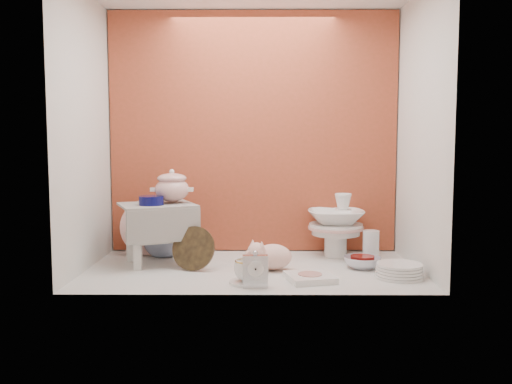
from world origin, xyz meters
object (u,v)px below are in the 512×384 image
(step_stool, at_px, (158,234))
(plush_pig, at_px, (273,256))
(floral_platter, at_px, (149,227))
(mantel_clock, at_px, (255,269))
(porcelain_tower, at_px, (336,225))
(soup_tureen, at_px, (172,186))
(gold_rim_teacup, at_px, (248,270))
(crystal_bowl, at_px, (362,262))
(blue_white_vase, at_px, (164,233))
(dinner_plate_stack, at_px, (399,270))

(step_stool, bearing_deg, plush_pig, -37.27)
(step_stool, distance_m, floral_platter, 0.27)
(mantel_clock, xyz_separation_m, porcelain_tower, (0.48, 0.70, 0.10))
(soup_tureen, bearing_deg, step_stool, -147.56)
(gold_rim_teacup, xyz_separation_m, porcelain_tower, (0.52, 0.63, 0.13))
(plush_pig, height_order, gold_rim_teacup, plush_pig)
(floral_platter, relative_size, porcelain_tower, 0.91)
(step_stool, bearing_deg, soup_tureen, 9.17)
(gold_rim_teacup, bearing_deg, crystal_bowl, 27.59)
(crystal_bowl, relative_size, porcelain_tower, 0.53)
(blue_white_vase, bearing_deg, step_stool, -89.74)
(porcelain_tower, bearing_deg, mantel_clock, -124.51)
(dinner_plate_stack, bearing_deg, porcelain_tower, 116.51)
(blue_white_vase, distance_m, porcelain_tower, 1.04)
(floral_platter, height_order, dinner_plate_stack, floral_platter)
(blue_white_vase, bearing_deg, mantel_clock, -51.93)
(blue_white_vase, relative_size, dinner_plate_stack, 1.13)
(step_stool, height_order, gold_rim_teacup, step_stool)
(mantel_clock, bearing_deg, soup_tureen, 127.91)
(gold_rim_teacup, bearing_deg, plush_pig, 64.57)
(plush_pig, distance_m, porcelain_tower, 0.54)
(gold_rim_teacup, distance_m, dinner_plate_stack, 0.78)
(plush_pig, bearing_deg, floral_platter, 150.21)
(floral_platter, relative_size, gold_rim_teacup, 2.60)
(gold_rim_teacup, bearing_deg, step_stool, 140.34)
(dinner_plate_stack, bearing_deg, gold_rim_teacup, -171.34)
(floral_platter, xyz_separation_m, plush_pig, (0.75, -0.41, -0.09))
(soup_tureen, xyz_separation_m, plush_pig, (0.57, -0.21, -0.36))
(plush_pig, bearing_deg, soup_tureen, 158.70)
(crystal_bowl, bearing_deg, step_stool, 174.57)
(step_stool, distance_m, dinner_plate_stack, 1.34)
(plush_pig, bearing_deg, step_stool, 164.94)
(floral_platter, distance_m, mantel_clock, 1.01)
(dinner_plate_stack, height_order, crystal_bowl, dinner_plate_stack)
(dinner_plate_stack, bearing_deg, blue_white_vase, 157.90)
(step_stool, bearing_deg, gold_rim_teacup, -62.93)
(step_stool, height_order, soup_tureen, soup_tureen)
(step_stool, xyz_separation_m, gold_rim_teacup, (0.52, -0.43, -0.10))
(gold_rim_teacup, bearing_deg, blue_white_vase, 129.19)
(soup_tureen, distance_m, crystal_bowl, 1.15)
(step_stool, height_order, mantel_clock, step_stool)
(blue_white_vase, xyz_separation_m, plush_pig, (0.65, -0.37, -0.06))
(step_stool, relative_size, blue_white_vase, 1.45)
(dinner_plate_stack, bearing_deg, mantel_clock, -165.52)
(floral_platter, bearing_deg, crystal_bowl, -16.06)
(plush_pig, relative_size, dinner_plate_stack, 1.05)
(step_stool, xyz_separation_m, soup_tureen, (0.08, 0.05, 0.27))
(crystal_bowl, bearing_deg, floral_platter, 163.94)
(dinner_plate_stack, xyz_separation_m, porcelain_tower, (-0.25, 0.51, 0.16))
(plush_pig, bearing_deg, blue_white_vase, 149.29)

